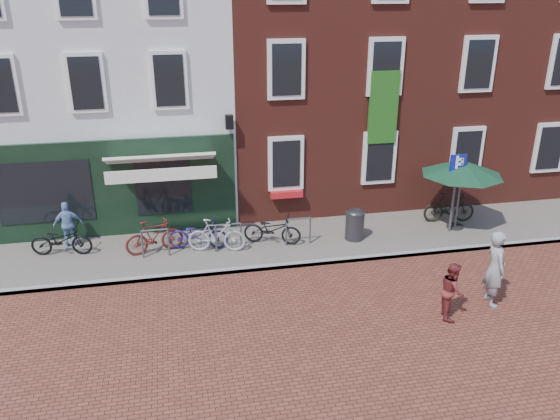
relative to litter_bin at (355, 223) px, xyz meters
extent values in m
plane|color=brown|center=(-2.20, -1.25, -0.62)|extent=(80.00, 80.00, 0.00)
cube|color=slate|center=(-1.20, 0.25, -0.57)|extent=(24.00, 3.00, 0.10)
cube|color=silver|center=(-7.20, 5.75, 3.88)|extent=(8.00, 8.00, 9.00)
cube|color=maroon|center=(-0.20, 5.75, 4.38)|extent=(6.00, 8.00, 10.00)
cube|color=maroon|center=(5.80, 5.75, 4.38)|extent=(6.00, 8.00, 10.00)
cylinder|color=#37373A|center=(0.00, 0.00, -0.11)|extent=(0.55, 0.55, 0.82)
ellipsoid|color=#37373A|center=(0.00, 0.00, 0.36)|extent=(0.55, 0.55, 0.25)
cylinder|color=#4C4C4F|center=(3.02, -0.05, 0.69)|extent=(0.07, 0.07, 2.43)
cube|color=navy|center=(3.02, -0.07, 1.58)|extent=(0.50, 0.04, 0.65)
cylinder|color=#4C4C4F|center=(3.31, 0.16, -0.48)|extent=(0.50, 0.50, 0.08)
cylinder|color=#4C4C4F|center=(3.31, 0.16, 0.50)|extent=(0.06, 0.06, 2.04)
cone|color=#164329|center=(3.31, 0.16, 1.52)|extent=(2.43, 2.43, 0.45)
imported|color=gray|center=(2.10, -3.88, 0.31)|extent=(0.51, 0.72, 1.86)
imported|color=maroon|center=(0.88, -4.21, 0.05)|extent=(0.68, 0.77, 1.34)
imported|color=#80A0D1|center=(-8.12, 1.14, 0.15)|extent=(0.83, 0.45, 1.34)
imported|color=black|center=(-8.25, 0.61, -0.08)|extent=(1.73, 0.82, 0.87)
imported|color=#5B1D18|center=(-5.73, 0.25, -0.03)|extent=(1.68, 0.82, 0.97)
imported|color=navy|center=(-4.53, 0.27, -0.08)|extent=(1.74, 0.86, 0.87)
imported|color=#A6A7A9|center=(-4.03, -0.02, -0.03)|extent=(1.67, 0.78, 0.97)
imported|color=black|center=(-2.42, 0.19, -0.08)|extent=(1.76, 1.13, 0.87)
imported|color=black|center=(3.31, 0.64, -0.03)|extent=(1.66, 0.66, 0.97)
camera|label=1|loc=(-5.06, -14.11, 6.44)|focal=35.60mm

